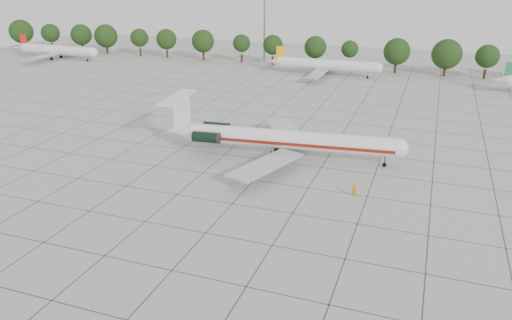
# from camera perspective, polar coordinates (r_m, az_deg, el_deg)

# --- Properties ---
(ground) EXTENTS (260.00, 260.00, 0.00)m
(ground) POSITION_cam_1_polar(r_m,az_deg,el_deg) (71.13, -0.25, -2.32)
(ground) COLOR #A6A69F
(ground) RESTS_ON ground
(apron_joints) EXTENTS (170.00, 170.00, 0.02)m
(apron_joints) POSITION_cam_1_polar(r_m,az_deg,el_deg) (84.37, 3.24, 1.55)
(apron_joints) COLOR #383838
(apron_joints) RESTS_ON ground
(main_airliner) EXTENTS (38.35, 30.02, 9.01)m
(main_airliner) POSITION_cam_1_polar(r_m,az_deg,el_deg) (78.41, 2.51, 2.46)
(main_airliner) COLOR silver
(main_airliner) RESTS_ON ground
(ground_crew) EXTENTS (0.78, 0.64, 1.83)m
(ground_crew) POSITION_cam_1_polar(r_m,az_deg,el_deg) (67.17, 11.16, -3.38)
(ground_crew) COLOR #BB840B
(ground_crew) RESTS_ON ground
(bg_airliner_a) EXTENTS (28.24, 27.20, 7.40)m
(bg_airliner_a) POSITION_cam_1_polar(r_m,az_deg,el_deg) (177.10, -21.76, 11.58)
(bg_airliner_a) COLOR silver
(bg_airliner_a) RESTS_ON ground
(bg_airliner_c) EXTENTS (28.24, 27.20, 7.40)m
(bg_airliner_c) POSITION_cam_1_polar(r_m,az_deg,el_deg) (140.96, 8.05, 10.69)
(bg_airliner_c) COLOR silver
(bg_airliner_c) RESTS_ON ground
(tree_line) EXTENTS (249.86, 8.44, 10.22)m
(tree_line) POSITION_cam_1_polar(r_m,az_deg,el_deg) (151.77, 6.80, 12.68)
(tree_line) COLOR #332114
(tree_line) RESTS_ON ground
(floodlight_mast) EXTENTS (1.60, 1.60, 25.45)m
(floodlight_mast) POSITION_cam_1_polar(r_m,az_deg,el_deg) (162.50, 0.98, 16.34)
(floodlight_mast) COLOR slate
(floodlight_mast) RESTS_ON ground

